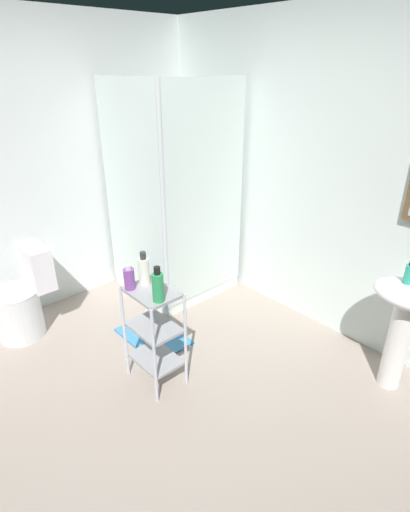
{
  "coord_description": "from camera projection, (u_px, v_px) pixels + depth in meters",
  "views": [
    {
      "loc": [
        1.65,
        -0.96,
        2.09
      ],
      "look_at": [
        -0.21,
        0.72,
        0.89
      ],
      "focal_mm": 28.36,
      "sensor_mm": 36.0,
      "label": 1
    }
  ],
  "objects": [
    {
      "name": "wall_left",
      "position": [
        5.0,
        177.0,
        3.29
      ],
      "size": [
        0.1,
        4.2,
        2.5
      ],
      "primitive_type": "cube",
      "color": "white",
      "rests_on": "ground_plane"
    },
    {
      "name": "lotion_bottle_white",
      "position": [
        144.0,
        270.0,
        2.69
      ],
      "size": [
        0.07,
        0.07,
        0.24
      ],
      "color": "white",
      "rests_on": "storage_cart"
    },
    {
      "name": "conditioner_bottle_purple",
      "position": [
        129.0,
        278.0,
        2.64
      ],
      "size": [
        0.07,
        0.07,
        0.17
      ],
      "color": "purple",
      "rests_on": "storage_cart"
    },
    {
      "name": "bath_mat",
      "position": [
        153.0,
        336.0,
        3.41
      ],
      "size": [
        0.6,
        0.4,
        0.02
      ],
      "primitive_type": "cube",
      "color": "teal",
      "rests_on": "ground_plane"
    },
    {
      "name": "shower_stall",
      "position": [
        174.0,
        248.0,
        3.93
      ],
      "size": [
        0.92,
        0.92,
        2.0
      ],
      "color": "white",
      "rests_on": "ground_plane"
    },
    {
      "name": "storage_cart",
      "position": [
        154.0,
        329.0,
        2.78
      ],
      "size": [
        0.38,
        0.28,
        0.74
      ],
      "color": "silver",
      "rests_on": "ground_plane"
    },
    {
      "name": "pedestal_sink",
      "position": [
        404.0,
        316.0,
        2.67
      ],
      "size": [
        0.46,
        0.37,
        0.81
      ],
      "color": "white",
      "rests_on": "ground_plane"
    },
    {
      "name": "ground_plane",
      "position": [
        144.0,
        425.0,
        2.59
      ],
      "size": [
        4.2,
        4.2,
        0.02
      ],
      "primitive_type": "cube",
      "color": "#A29286"
    },
    {
      "name": "hand_soap_bottle",
      "position": [
        410.0,
        274.0,
        2.57
      ],
      "size": [
        0.06,
        0.06,
        0.16
      ],
      "color": "#2DBC99",
      "rests_on": "pedestal_sink"
    },
    {
      "name": "rinse_cup",
      "position": [
        157.0,
        286.0,
        2.6
      ],
      "size": [
        0.07,
        0.07,
        0.11
      ],
      "primitive_type": "cylinder",
      "color": "silver",
      "rests_on": "storage_cart"
    },
    {
      "name": "body_wash_bottle_green",
      "position": [
        158.0,
        286.0,
        2.49
      ],
      "size": [
        0.07,
        0.07,
        0.24
      ],
      "color": "#2B9957",
      "rests_on": "storage_cart"
    },
    {
      "name": "toilet",
      "position": [
        23.0,
        300.0,
        3.34
      ],
      "size": [
        0.37,
        0.49,
        0.76
      ],
      "color": "white",
      "rests_on": "ground_plane"
    },
    {
      "name": "wall_back",
      "position": [
        332.0,
        181.0,
        3.16
      ],
      "size": [
        4.2,
        0.14,
        2.5
      ],
      "color": "white",
      "rests_on": "ground_plane"
    }
  ]
}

